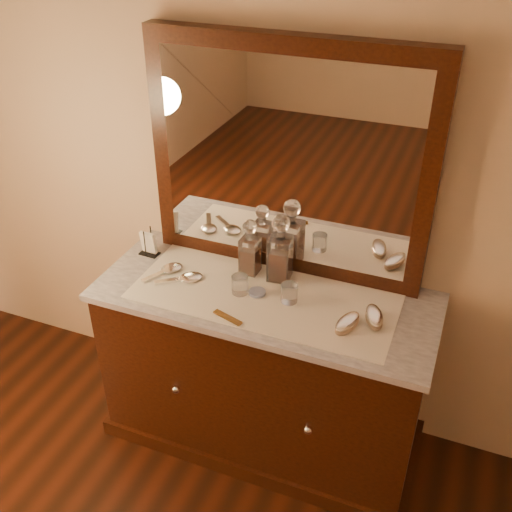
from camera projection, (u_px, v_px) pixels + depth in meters
name	position (u px, v px, depth m)	size (l,w,h in m)	color
dresser_cabinet	(264.00, 372.00, 2.72)	(1.40, 0.55, 0.82)	black
dresser_plinth	(264.00, 427.00, 2.91)	(1.46, 0.59, 0.08)	black
knob_left	(176.00, 390.00, 2.56)	(0.04, 0.04, 0.04)	silver
knob_right	(308.00, 430.00, 2.38)	(0.04, 0.04, 0.04)	silver
marble_top	(265.00, 297.00, 2.49)	(1.44, 0.59, 0.03)	silver
mirror_frame	(288.00, 162.00, 2.40)	(1.20, 0.08, 1.00)	black
mirror_glass	(285.00, 165.00, 2.37)	(1.06, 0.01, 0.86)	white
lace_runner	(263.00, 297.00, 2.46)	(1.10, 0.45, 0.00)	beige
pin_dish	(257.00, 292.00, 2.47)	(0.07, 0.07, 0.01)	silver
comb	(228.00, 317.00, 2.34)	(0.13, 0.03, 0.01)	brown
napkin_rack	(149.00, 244.00, 2.72)	(0.09, 0.06, 0.13)	black
decanter_left	(250.00, 252.00, 2.56)	(0.08, 0.08, 0.26)	maroon
decanter_right	(280.00, 255.00, 2.51)	(0.10, 0.10, 0.31)	maroon
brush_near	(347.00, 323.00, 2.28)	(0.10, 0.16, 0.04)	#A38164
brush_far	(374.00, 317.00, 2.31)	(0.11, 0.16, 0.04)	#A38164
hand_mirror_outer	(169.00, 269.00, 2.61)	(0.14, 0.20, 0.02)	silver
hand_mirror_inner	(187.00, 278.00, 2.56)	(0.20, 0.17, 0.02)	silver
tumblers	(264.00, 289.00, 2.44)	(0.28, 0.09, 0.08)	white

